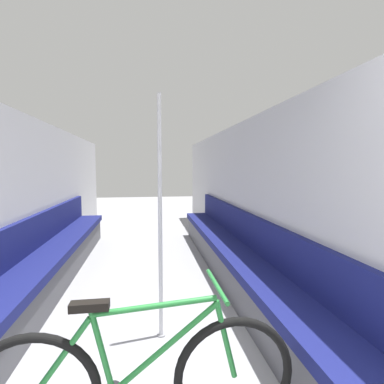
# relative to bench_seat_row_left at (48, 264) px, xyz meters

# --- Properties ---
(wall_left) EXTENTS (0.10, 10.11, 2.19)m
(wall_left) POSITION_rel_bench_seat_row_left_xyz_m (-0.27, -0.00, 0.78)
(wall_left) COLOR #B2B2B7
(wall_left) RESTS_ON ground
(wall_right) EXTENTS (0.10, 10.11, 2.19)m
(wall_right) POSITION_rel_bench_seat_row_left_xyz_m (2.66, -0.00, 0.78)
(wall_right) COLOR #B2B2B7
(wall_right) RESTS_ON ground
(bench_seat_row_left) EXTENTS (0.48, 5.40, 0.92)m
(bench_seat_row_left) POSITION_rel_bench_seat_row_left_xyz_m (0.00, 0.00, 0.00)
(bench_seat_row_left) COLOR #4C4C51
(bench_seat_row_left) RESTS_ON ground
(bench_seat_row_right) EXTENTS (0.48, 5.40, 0.92)m
(bench_seat_row_right) POSITION_rel_bench_seat_row_left_xyz_m (2.39, 0.00, 0.00)
(bench_seat_row_right) COLOR #4C4C51
(bench_seat_row_right) RESTS_ON ground
(bicycle) EXTENTS (1.78, 0.46, 0.90)m
(bicycle) POSITION_rel_bench_seat_row_left_xyz_m (1.18, -2.36, 0.06)
(bicycle) COLOR black
(bicycle) RESTS_ON ground
(grab_pole_near) EXTENTS (0.08, 0.08, 2.17)m
(grab_pole_near) POSITION_rel_bench_seat_row_left_xyz_m (1.36, -1.28, 0.75)
(grab_pole_near) COLOR gray
(grab_pole_near) RESTS_ON ground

